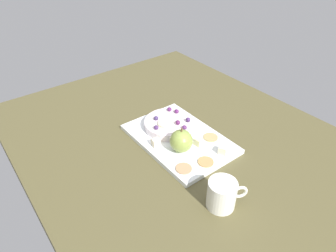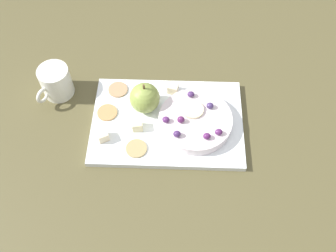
{
  "view_description": "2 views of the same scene",
  "coord_description": "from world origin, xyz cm",
  "px_view_note": "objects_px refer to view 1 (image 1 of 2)",
  "views": [
    {
      "loc": [
        64.86,
        -52.01,
        67.06
      ],
      "look_at": [
        1.96,
        -3.55,
        10.37
      ],
      "focal_mm": 32.04,
      "sensor_mm": 36.0,
      "label": 1
    },
    {
      "loc": [
        2.71,
        49.06,
        81.37
      ],
      "look_at": [
        4.29,
        2.05,
        8.16
      ],
      "focal_mm": 40.8,
      "sensor_mm": 36.0,
      "label": 2
    }
  ],
  "objects_px": {
    "cheese_cube_0": "(223,150)",
    "cheese_cube_2": "(199,142)",
    "cracker_2": "(206,162)",
    "cracker_1": "(211,137)",
    "platter": "(179,139)",
    "serving_dish": "(169,124)",
    "apple_whole": "(181,141)",
    "cup": "(222,194)",
    "cheese_cube_1": "(156,143)",
    "grape_2": "(156,127)",
    "grape_5": "(156,118)",
    "grape_4": "(184,127)",
    "cracker_0": "(184,168)",
    "grape_1": "(169,109)",
    "grape_3": "(188,120)",
    "grape_6": "(178,122)",
    "apple_slice_0": "(165,123)",
    "grape_0": "(177,111)"
  },
  "relations": [
    {
      "from": "apple_whole",
      "to": "cup",
      "type": "bearing_deg",
      "value": -12.44
    },
    {
      "from": "cracker_2",
      "to": "grape_2",
      "type": "distance_m",
      "value": 0.2
    },
    {
      "from": "serving_dish",
      "to": "cheese_cube_0",
      "type": "relative_size",
      "value": 7.18
    },
    {
      "from": "grape_4",
      "to": "grape_6",
      "type": "xyz_separation_m",
      "value": [
        -0.03,
        -0.0,
        0.0
      ]
    },
    {
      "from": "grape_5",
      "to": "grape_6",
      "type": "xyz_separation_m",
      "value": [
        0.07,
        0.04,
        0.0
      ]
    },
    {
      "from": "cheese_cube_2",
      "to": "cracker_0",
      "type": "relative_size",
      "value": 0.5
    },
    {
      "from": "cracker_2",
      "to": "serving_dish",
      "type": "bearing_deg",
      "value": 172.95
    },
    {
      "from": "cracker_1",
      "to": "grape_6",
      "type": "xyz_separation_m",
      "value": [
        -0.1,
        -0.06,
        0.03
      ]
    },
    {
      "from": "grape_5",
      "to": "serving_dish",
      "type": "bearing_deg",
      "value": 44.18
    },
    {
      "from": "cracker_2",
      "to": "cracker_1",
      "type": "bearing_deg",
      "value": 128.91
    },
    {
      "from": "cheese_cube_1",
      "to": "grape_3",
      "type": "height_order",
      "value": "grape_3"
    },
    {
      "from": "grape_1",
      "to": "grape_4",
      "type": "bearing_deg",
      "value": -13.96
    },
    {
      "from": "cracker_1",
      "to": "grape_1",
      "type": "xyz_separation_m",
      "value": [
        -0.18,
        -0.03,
        0.03
      ]
    },
    {
      "from": "serving_dish",
      "to": "grape_3",
      "type": "bearing_deg",
      "value": 48.8
    },
    {
      "from": "serving_dish",
      "to": "apple_whole",
      "type": "relative_size",
      "value": 2.38
    },
    {
      "from": "grape_4",
      "to": "grape_5",
      "type": "height_order",
      "value": "same"
    },
    {
      "from": "cheese_cube_0",
      "to": "grape_5",
      "type": "relative_size",
      "value": 1.41
    },
    {
      "from": "platter",
      "to": "cheese_cube_1",
      "type": "distance_m",
      "value": 0.09
    },
    {
      "from": "cheese_cube_2",
      "to": "grape_0",
      "type": "xyz_separation_m",
      "value": [
        -0.16,
        0.04,
        0.02
      ]
    },
    {
      "from": "cheese_cube_0",
      "to": "cup",
      "type": "xyz_separation_m",
      "value": [
        0.13,
        -0.14,
        0.01
      ]
    },
    {
      "from": "cracker_2",
      "to": "grape_6",
      "type": "xyz_separation_m",
      "value": [
        -0.18,
        0.04,
        0.03
      ]
    },
    {
      "from": "grape_3",
      "to": "grape_4",
      "type": "bearing_deg",
      "value": -55.71
    },
    {
      "from": "serving_dish",
      "to": "cheese_cube_1",
      "type": "height_order",
      "value": "serving_dish"
    },
    {
      "from": "serving_dish",
      "to": "cracker_1",
      "type": "height_order",
      "value": "serving_dish"
    },
    {
      "from": "grape_5",
      "to": "grape_0",
      "type": "bearing_deg",
      "value": 83.84
    },
    {
      "from": "apple_whole",
      "to": "grape_0",
      "type": "bearing_deg",
      "value": 145.77
    },
    {
      "from": "grape_0",
      "to": "cup",
      "type": "relative_size",
      "value": 0.17
    },
    {
      "from": "platter",
      "to": "grape_1",
      "type": "xyz_separation_m",
      "value": [
        -0.12,
        0.05,
        0.04
      ]
    },
    {
      "from": "grape_3",
      "to": "cheese_cube_1",
      "type": "bearing_deg",
      "value": -85.05
    },
    {
      "from": "cheese_cube_0",
      "to": "cheese_cube_2",
      "type": "distance_m",
      "value": 0.08
    },
    {
      "from": "grape_3",
      "to": "grape_1",
      "type": "bearing_deg",
      "value": -174.76
    },
    {
      "from": "cracker_0",
      "to": "grape_3",
      "type": "bearing_deg",
      "value": 136.14
    },
    {
      "from": "cracker_1",
      "to": "grape_5",
      "type": "height_order",
      "value": "grape_5"
    },
    {
      "from": "grape_3",
      "to": "apple_slice_0",
      "type": "relative_size",
      "value": 0.33
    },
    {
      "from": "platter",
      "to": "grape_3",
      "type": "distance_m",
      "value": 0.07
    },
    {
      "from": "grape_1",
      "to": "apple_slice_0",
      "type": "bearing_deg",
      "value": -47.13
    },
    {
      "from": "cheese_cube_2",
      "to": "cracker_2",
      "type": "distance_m",
      "value": 0.09
    },
    {
      "from": "grape_0",
      "to": "grape_1",
      "type": "xyz_separation_m",
      "value": [
        -0.03,
        -0.01,
        -0.0
      ]
    },
    {
      "from": "cracker_0",
      "to": "apple_slice_0",
      "type": "height_order",
      "value": "apple_slice_0"
    },
    {
      "from": "platter",
      "to": "serving_dish",
      "type": "xyz_separation_m",
      "value": [
        -0.07,
        0.01,
        0.02
      ]
    },
    {
      "from": "serving_dish",
      "to": "grape_3",
      "type": "xyz_separation_m",
      "value": [
        0.04,
        0.05,
        0.02
      ]
    },
    {
      "from": "cheese_cube_0",
      "to": "grape_0",
      "type": "height_order",
      "value": "grape_0"
    },
    {
      "from": "grape_0",
      "to": "grape_2",
      "type": "height_order",
      "value": "same"
    },
    {
      "from": "grape_2",
      "to": "grape_1",
      "type": "bearing_deg",
      "value": 120.97
    },
    {
      "from": "cracker_1",
      "to": "grape_1",
      "type": "height_order",
      "value": "grape_1"
    },
    {
      "from": "cracker_0",
      "to": "apple_whole",
      "type": "bearing_deg",
      "value": 145.66
    },
    {
      "from": "cheese_cube_0",
      "to": "cracker_1",
      "type": "bearing_deg",
      "value": 162.25
    },
    {
      "from": "apple_whole",
      "to": "grape_2",
      "type": "relative_size",
      "value": 4.24
    },
    {
      "from": "cracker_1",
      "to": "grape_4",
      "type": "distance_m",
      "value": 0.09
    },
    {
      "from": "serving_dish",
      "to": "cracker_2",
      "type": "xyz_separation_m",
      "value": [
        0.21,
        -0.03,
        -0.01
      ]
    }
  ]
}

